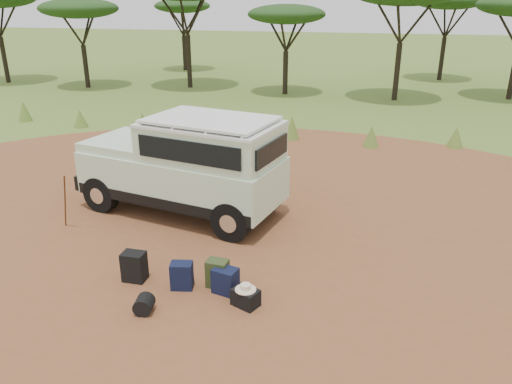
% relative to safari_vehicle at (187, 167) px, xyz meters
% --- Properties ---
extents(ground, '(140.00, 140.00, 0.00)m').
position_rel_safari_vehicle_xyz_m(ground, '(1.37, -1.23, -1.22)').
color(ground, olive).
rests_on(ground, ground).
extents(dirt_clearing, '(23.00, 23.00, 0.01)m').
position_rel_safari_vehicle_xyz_m(dirt_clearing, '(1.37, -1.23, -1.22)').
color(dirt_clearing, brown).
rests_on(dirt_clearing, ground).
extents(grass_fringe, '(36.60, 1.60, 0.90)m').
position_rel_safari_vehicle_xyz_m(grass_fringe, '(1.48, 7.44, -0.82)').
color(grass_fringe, olive).
rests_on(grass_fringe, ground).
extents(acacia_treeline, '(46.70, 13.20, 6.26)m').
position_rel_safari_vehicle_xyz_m(acacia_treeline, '(2.12, 18.58, 3.65)').
color(acacia_treeline, black).
rests_on(acacia_treeline, ground).
extents(safari_vehicle, '(5.50, 3.11, 2.53)m').
position_rel_safari_vehicle_xyz_m(safari_vehicle, '(0.00, 0.00, 0.00)').
color(safari_vehicle, silver).
rests_on(safari_vehicle, ground).
extents(walking_staff, '(0.42, 0.34, 1.41)m').
position_rel_safari_vehicle_xyz_m(walking_staff, '(-2.45, -1.59, -0.52)').
color(walking_staff, brown).
rests_on(walking_staff, ground).
extents(backpack_black, '(0.44, 0.32, 0.60)m').
position_rel_safari_vehicle_xyz_m(backpack_black, '(0.14, -3.34, -0.92)').
color(backpack_black, black).
rests_on(backpack_black, ground).
extents(backpack_navy, '(0.46, 0.36, 0.53)m').
position_rel_safari_vehicle_xyz_m(backpack_navy, '(1.13, -3.39, -0.96)').
color(backpack_navy, '#101433').
rests_on(backpack_navy, ground).
extents(backpack_olive, '(0.42, 0.32, 0.55)m').
position_rel_safari_vehicle_xyz_m(backpack_olive, '(1.77, -3.17, -0.95)').
color(backpack_olive, '#34441F').
rests_on(backpack_olive, ground).
extents(duffel_navy, '(0.51, 0.43, 0.49)m').
position_rel_safari_vehicle_xyz_m(duffel_navy, '(1.97, -3.34, -0.98)').
color(duffel_navy, '#101433').
rests_on(duffel_navy, ground).
extents(hard_case, '(0.55, 0.49, 0.33)m').
position_rel_safari_vehicle_xyz_m(hard_case, '(2.45, -3.67, -1.06)').
color(hard_case, black).
rests_on(hard_case, ground).
extents(stuff_sack, '(0.37, 0.37, 0.33)m').
position_rel_safari_vehicle_xyz_m(stuff_sack, '(0.78, -4.29, -1.06)').
color(stuff_sack, black).
rests_on(stuff_sack, ground).
extents(safari_hat, '(0.38, 0.38, 0.11)m').
position_rel_safari_vehicle_xyz_m(safari_hat, '(2.45, -3.67, -0.85)').
color(safari_hat, beige).
rests_on(safari_hat, hard_case).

